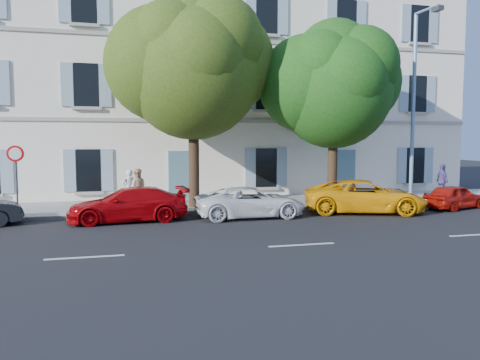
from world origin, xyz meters
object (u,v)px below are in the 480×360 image
object	(u,v)px
car_white_coupe	(250,202)
tree_left	(193,72)
road_sign	(16,165)
pedestrian_a	(129,188)
car_yellow_supercar	(365,196)
pedestrian_b	(137,188)
pedestrian_c	(442,181)
street_lamp	(416,96)
car_red_coupe	(128,204)
car_red_hatchback	(454,197)
tree_right	(334,91)

from	to	relation	value
car_white_coupe	tree_left	size ratio (longest dim) A/B	0.48
road_sign	pedestrian_a	world-z (taller)	road_sign
car_yellow_supercar	pedestrian_a	distance (m)	10.00
pedestrian_a	pedestrian_b	world-z (taller)	pedestrian_b
pedestrian_b	pedestrian_c	distance (m)	14.74
tree_left	street_lamp	xyz separation A→B (m)	(10.11, -0.95, -0.86)
car_yellow_supercar	pedestrian_a	bearing A→B (deg)	90.68
car_red_coupe	pedestrian_c	size ratio (longest dim) A/B	2.56
car_red_coupe	pedestrian_b	world-z (taller)	pedestrian_b
street_lamp	pedestrian_b	bearing A→B (deg)	173.20
car_red_hatchback	tree_right	distance (m)	7.08
tree_left	road_sign	xyz separation A→B (m)	(-6.90, -0.79, -3.82)
car_yellow_supercar	pedestrian_b	size ratio (longest dim) A/B	3.01
pedestrian_a	pedestrian_b	bearing A→B (deg)	165.38
car_yellow_supercar	car_red_coupe	bearing A→B (deg)	106.17
car_yellow_supercar	street_lamp	xyz separation A→B (m)	(3.29, 1.49, 4.36)
car_white_coupe	pedestrian_b	distance (m)	5.21
car_yellow_supercar	pedestrian_b	bearing A→B (deg)	89.61
street_lamp	car_yellow_supercar	bearing A→B (deg)	-155.61
pedestrian_c	car_yellow_supercar	bearing A→B (deg)	123.84
street_lamp	pedestrian_a	xyz separation A→B (m)	(-12.86, 1.41, -4.08)
tree_right	tree_left	bearing A→B (deg)	174.14
tree_right	pedestrian_b	distance (m)	9.63
car_red_coupe	tree_left	size ratio (longest dim) A/B	0.49
car_white_coupe	car_yellow_supercar	xyz separation A→B (m)	(4.96, -0.01, 0.09)
car_yellow_supercar	tree_right	distance (m)	4.91
road_sign	car_red_hatchback	bearing A→B (deg)	-5.14
tree_left	road_sign	size ratio (longest dim) A/B	3.33
street_lamp	pedestrian_b	distance (m)	13.24
car_red_hatchback	tree_left	xyz separation A→B (m)	(-11.20, 2.42, 5.36)
tree_left	pedestrian_a	distance (m)	5.67
tree_right	car_red_coupe	bearing A→B (deg)	-170.07
pedestrian_c	pedestrian_a	bearing A→B (deg)	98.67
pedestrian_b	car_red_hatchback	bearing A→B (deg)	171.61
tree_left	pedestrian_b	size ratio (longest dim) A/B	5.41
tree_left	pedestrian_b	world-z (taller)	tree_left
car_red_coupe	pedestrian_b	size ratio (longest dim) A/B	2.66
car_red_coupe	pedestrian_a	size ratio (longest dim) A/B	2.70
car_yellow_supercar	tree_right	bearing A→B (deg)	37.17
car_white_coupe	car_red_hatchback	world-z (taller)	car_white_coupe
car_yellow_supercar	road_sign	world-z (taller)	road_sign
car_white_coupe	tree_right	world-z (taller)	tree_right
road_sign	pedestrian_c	xyz separation A→B (m)	(19.24, 0.69, -1.08)
car_red_coupe	street_lamp	xyz separation A→B (m)	(12.92, 1.26, 4.41)
car_red_hatchback	pedestrian_a	xyz separation A→B (m)	(-13.95, 2.88, 0.42)
pedestrian_a	pedestrian_c	bearing A→B (deg)	150.30
car_red_hatchback	road_sign	world-z (taller)	road_sign
pedestrian_a	pedestrian_c	distance (m)	15.09
tree_left	pedestrian_c	xyz separation A→B (m)	(12.33, -0.09, -4.90)
car_red_coupe	road_sign	size ratio (longest dim) A/B	1.64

